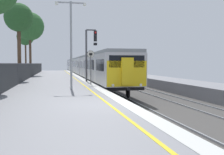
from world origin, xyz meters
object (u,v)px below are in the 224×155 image
object	(u,v)px
background_tree_centre	(19,19)
background_tree_back	(25,37)
signal_gantry	(89,49)
commuter_train_at_platform	(83,66)
background_tree_left	(30,28)
platform_lamp_mid	(71,38)
speed_limit_sign	(91,63)

from	to	relation	value
background_tree_centre	background_tree_back	world-z (taller)	background_tree_back
signal_gantry	background_tree_back	size ratio (longest dim) A/B	0.62
commuter_train_at_platform	background_tree_back	bearing A→B (deg)	163.10
commuter_train_at_platform	background_tree_left	world-z (taller)	background_tree_left
commuter_train_at_platform	signal_gantry	size ratio (longest dim) A/B	12.20
signal_gantry	background_tree_back	bearing A→B (deg)	108.75
commuter_train_at_platform	platform_lamp_mid	xyz separation A→B (m)	(-3.57, -28.70, 2.09)
commuter_train_at_platform	background_tree_back	world-z (taller)	background_tree_back
platform_lamp_mid	speed_limit_sign	bearing A→B (deg)	63.22
background_tree_left	background_tree_centre	world-z (taller)	background_tree_left
background_tree_left	platform_lamp_mid	bearing A→B (deg)	-78.79
background_tree_centre	background_tree_back	bearing A→B (deg)	94.25
platform_lamp_mid	background_tree_left	world-z (taller)	background_tree_left
background_tree_left	commuter_train_at_platform	bearing A→B (deg)	34.45
signal_gantry	background_tree_centre	distance (m)	8.33
commuter_train_at_platform	signal_gantry	distance (m)	21.45
platform_lamp_mid	background_tree_left	xyz separation A→B (m)	(-4.58, 23.11, 3.52)
platform_lamp_mid	background_tree_left	size ratio (longest dim) A/B	0.63
commuter_train_at_platform	background_tree_centre	size ratio (longest dim) A/B	7.62
signal_gantry	platform_lamp_mid	xyz separation A→B (m)	(-2.10, -7.37, 0.32)
commuter_train_at_platform	background_tree_left	distance (m)	11.37
background_tree_centre	signal_gantry	bearing A→B (deg)	-29.47
signal_gantry	background_tree_back	world-z (taller)	background_tree_back
commuter_train_at_platform	background_tree_centre	xyz separation A→B (m)	(-8.19, -17.53, 4.93)
background_tree_left	background_tree_centre	bearing A→B (deg)	-90.18
platform_lamp_mid	background_tree_back	distance (m)	32.36
signal_gantry	background_tree_centre	xyz separation A→B (m)	(-6.72, 3.80, 3.15)
commuter_train_at_platform	speed_limit_sign	distance (m)	25.35
background_tree_left	signal_gantry	bearing A→B (deg)	-67.00
signal_gantry	speed_limit_sign	bearing A→B (deg)	-95.46
background_tree_left	background_tree_back	bearing A→B (deg)	100.35
platform_lamp_mid	background_tree_centre	xyz separation A→B (m)	(-4.61, 11.16, 2.83)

